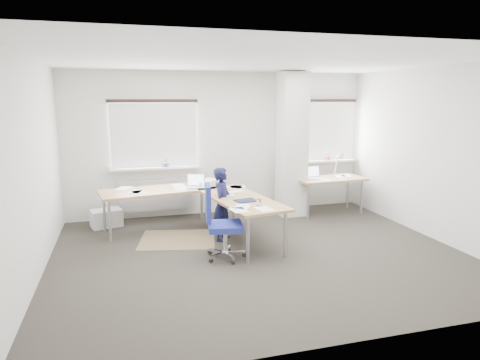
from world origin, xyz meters
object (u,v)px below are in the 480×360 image
object	(u,v)px
desk_side	(329,180)
person	(223,204)
desk_main	(200,195)
task_chair	(222,238)

from	to	relation	value
desk_side	person	distance (m)	2.64
desk_main	desk_side	world-z (taller)	desk_side
task_chair	person	size ratio (longest dim) A/B	0.91
desk_side	task_chair	xyz separation A→B (m)	(-2.63, -1.84, -0.38)
person	desk_main	bearing A→B (deg)	71.68
task_chair	person	xyz separation A→B (m)	(0.20, 0.82, 0.29)
desk_main	person	world-z (taller)	person
desk_main	task_chair	distance (m)	1.24
desk_main	person	xyz separation A→B (m)	(0.30, -0.35, -0.09)
desk_main	task_chair	bearing A→B (deg)	-94.44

